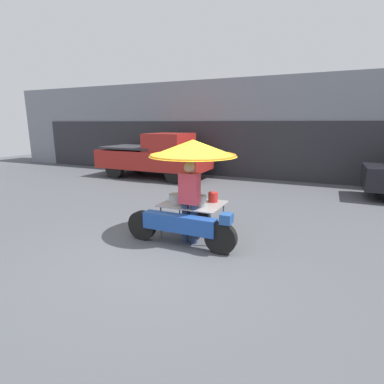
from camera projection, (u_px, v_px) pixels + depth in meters
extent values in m
plane|color=#4C4F54|center=(164.00, 255.00, 5.38)|extent=(36.00, 36.00, 0.00)
cube|color=gray|center=(267.00, 129.00, 13.21)|extent=(28.00, 2.00, 4.16)
cube|color=#28282D|center=(262.00, 150.00, 12.49)|extent=(23.80, 0.06, 2.40)
cylinder|color=black|center=(221.00, 238.00, 5.40)|extent=(0.60, 0.14, 0.60)
cylinder|color=black|center=(142.00, 225.00, 6.08)|extent=(0.60, 0.14, 0.60)
cube|color=#1E479E|center=(179.00, 223.00, 5.70)|extent=(1.48, 0.24, 0.32)
cube|color=#234C93|center=(226.00, 219.00, 5.28)|extent=(0.20, 0.24, 0.18)
cylinder|color=black|center=(199.00, 219.00, 6.59)|extent=(0.54, 0.14, 0.54)
cylinder|color=#515156|center=(209.00, 230.00, 5.72)|extent=(0.03, 0.03, 0.68)
cylinder|color=#515156|center=(223.00, 217.00, 6.47)|extent=(0.03, 0.03, 0.68)
cylinder|color=#515156|center=(161.00, 222.00, 6.14)|extent=(0.03, 0.03, 0.68)
cylinder|color=#515156|center=(180.00, 211.00, 6.90)|extent=(0.03, 0.03, 0.68)
cube|color=#9E9EA3|center=(193.00, 204.00, 6.23)|extent=(1.24, 1.00, 0.02)
cylinder|color=#B2B2B7|center=(193.00, 180.00, 6.12)|extent=(0.03, 0.03, 0.98)
cone|color=yellow|center=(193.00, 148.00, 5.97)|extent=(1.78, 1.78, 0.33)
torus|color=orange|center=(193.00, 155.00, 6.00)|extent=(1.74, 1.74, 0.05)
cylinder|color=#939399|center=(177.00, 199.00, 6.16)|extent=(0.34, 0.34, 0.20)
cylinder|color=#939399|center=(200.00, 201.00, 5.98)|extent=(0.26, 0.26, 0.22)
cylinder|color=red|center=(213.00, 197.00, 6.31)|extent=(0.21, 0.21, 0.20)
cylinder|color=navy|center=(185.00, 222.00, 5.93)|extent=(0.14, 0.14, 0.80)
cylinder|color=navy|center=(194.00, 224.00, 5.86)|extent=(0.14, 0.14, 0.80)
cube|color=#C13847|center=(189.00, 188.00, 5.74)|extent=(0.38, 0.22, 0.60)
sphere|color=tan|center=(189.00, 167.00, 5.65)|extent=(0.22, 0.22, 0.22)
cylinder|color=black|center=(175.00, 173.00, 11.69)|extent=(0.83, 0.24, 0.83)
cylinder|color=black|center=(192.00, 167.00, 13.18)|extent=(0.83, 0.24, 0.83)
cylinder|color=black|center=(115.00, 169.00, 12.85)|extent=(0.83, 0.24, 0.83)
cylinder|color=black|center=(137.00, 164.00, 14.34)|extent=(0.83, 0.24, 0.83)
cube|color=#A3231E|center=(154.00, 159.00, 12.93)|extent=(4.84, 1.97, 0.77)
cube|color=#A3231E|center=(169.00, 142.00, 12.45)|extent=(1.64, 1.82, 0.73)
cube|color=#2D2D33|center=(135.00, 147.00, 13.20)|extent=(2.52, 1.89, 0.08)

